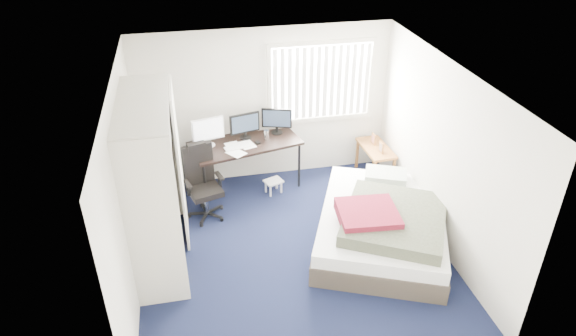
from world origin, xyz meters
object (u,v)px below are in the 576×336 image
(desk, at_px, (245,141))
(nightstand, at_px, (376,151))
(office_chair, at_px, (203,189))
(bed, at_px, (383,224))

(desk, xyz_separation_m, nightstand, (2.13, -0.13, -0.35))
(office_chair, height_order, nightstand, office_chair)
(office_chair, xyz_separation_m, nightstand, (2.85, 0.49, 0.06))
(desk, distance_m, nightstand, 2.17)
(desk, relative_size, bed, 0.67)
(nightstand, height_order, bed, nightstand)
(nightstand, distance_m, bed, 1.76)
(office_chair, height_order, bed, office_chair)
(office_chair, bearing_deg, nightstand, 9.68)
(nightstand, bearing_deg, desk, 176.54)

